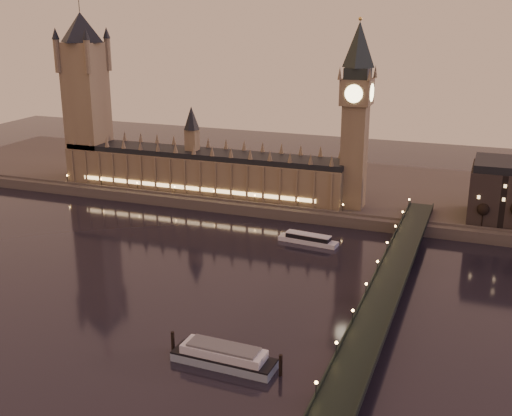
{
  "coord_description": "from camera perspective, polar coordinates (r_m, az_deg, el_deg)",
  "views": [
    {
      "loc": [
        125.31,
        -225.71,
        115.22
      ],
      "look_at": [
        27.78,
        35.0,
        27.52
      ],
      "focal_mm": 45.0,
      "sensor_mm": 36.0,
      "label": 1
    }
  ],
  "objects": [
    {
      "name": "big_ben",
      "position": [
        357.65,
        8.9,
        9.04
      ],
      "size": [
        17.68,
        17.68,
        104.0
      ],
      "color": "brown",
      "rests_on": "ground"
    },
    {
      "name": "westminster_bridge",
      "position": [
        253.21,
        10.94,
        -8.53
      ],
      "size": [
        13.2,
        260.0,
        15.3
      ],
      "color": "black",
      "rests_on": "ground"
    },
    {
      "name": "victoria_tower",
      "position": [
        427.58,
        -14.91,
        10.27
      ],
      "size": [
        31.68,
        31.68,
        118.0
      ],
      "color": "brown",
      "rests_on": "ground"
    },
    {
      "name": "moored_barge",
      "position": [
        220.86,
        -2.88,
        -13.02
      ],
      "size": [
        41.23,
        11.3,
        7.56
      ],
      "rotation": [
        0.0,
        0.0,
        -0.04
      ],
      "color": "#8498A8",
      "rests_on": "ground"
    },
    {
      "name": "bare_tree_0",
      "position": [
        349.02,
        19.31,
        0.01
      ],
      "size": [
        6.79,
        6.79,
        13.8
      ],
      "color": "black",
      "rests_on": "ground"
    },
    {
      "name": "cruise_boat_a",
      "position": [
        327.42,
        4.66,
        -2.77
      ],
      "size": [
        31.45,
        10.09,
        4.94
      ],
      "rotation": [
        0.0,
        0.0,
        -0.11
      ],
      "color": "silver",
      "rests_on": "ground"
    },
    {
      "name": "far_embankment",
      "position": [
        417.53,
        6.55,
        1.78
      ],
      "size": [
        560.0,
        130.0,
        6.0
      ],
      "primitive_type": "cube",
      "color": "#423D35",
      "rests_on": "ground"
    },
    {
      "name": "palace_of_westminster",
      "position": [
        395.37,
        -4.87,
        3.74
      ],
      "size": [
        180.0,
        26.62,
        52.0
      ],
      "color": "brown",
      "rests_on": "ground"
    },
    {
      "name": "ground",
      "position": [
        282.71,
        -7.84,
        -6.74
      ],
      "size": [
        700.0,
        700.0,
        0.0
      ],
      "primitive_type": "plane",
      "color": "black",
      "rests_on": "ground"
    }
  ]
}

